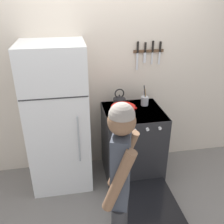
{
  "coord_description": "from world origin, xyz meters",
  "views": [
    {
      "loc": [
        -0.43,
        -2.97,
        2.22
      ],
      "look_at": [
        0.01,
        -0.49,
        1.0
      ],
      "focal_mm": 40.0,
      "sensor_mm": 36.0,
      "label": 1
    }
  ],
  "objects_px": {
    "tea_kettle": "(119,101)",
    "utensil_jar": "(145,101)",
    "refrigerator": "(58,119)",
    "person": "(120,188)",
    "dutch_oven_pot": "(123,111)",
    "stove_range": "(133,145)"
  },
  "relations": [
    {
      "from": "tea_kettle",
      "to": "utensil_jar",
      "type": "relative_size",
      "value": 0.92
    },
    {
      "from": "refrigerator",
      "to": "utensil_jar",
      "type": "height_order",
      "value": "refrigerator"
    },
    {
      "from": "tea_kettle",
      "to": "person",
      "type": "height_order",
      "value": "person"
    },
    {
      "from": "tea_kettle",
      "to": "refrigerator",
      "type": "bearing_deg",
      "value": -171.89
    },
    {
      "from": "dutch_oven_pot",
      "to": "person",
      "type": "relative_size",
      "value": 0.2
    },
    {
      "from": "stove_range",
      "to": "tea_kettle",
      "type": "distance_m",
      "value": 0.59
    },
    {
      "from": "dutch_oven_pot",
      "to": "utensil_jar",
      "type": "relative_size",
      "value": 1.2
    },
    {
      "from": "stove_range",
      "to": "utensil_jar",
      "type": "height_order",
      "value": "utensil_jar"
    },
    {
      "from": "refrigerator",
      "to": "stove_range",
      "type": "relative_size",
      "value": 1.24
    },
    {
      "from": "refrigerator",
      "to": "dutch_oven_pot",
      "type": "distance_m",
      "value": 0.77
    },
    {
      "from": "person",
      "to": "stove_range",
      "type": "bearing_deg",
      "value": -0.55
    },
    {
      "from": "dutch_oven_pot",
      "to": "person",
      "type": "height_order",
      "value": "person"
    },
    {
      "from": "stove_range",
      "to": "utensil_jar",
      "type": "bearing_deg",
      "value": 45.12
    },
    {
      "from": "refrigerator",
      "to": "stove_range",
      "type": "bearing_deg",
      "value": -4.14
    },
    {
      "from": "stove_range",
      "to": "person",
      "type": "xyz_separation_m",
      "value": [
        -0.42,
        -1.21,
        0.45
      ]
    },
    {
      "from": "dutch_oven_pot",
      "to": "person",
      "type": "xyz_separation_m",
      "value": [
        -0.26,
        -1.11,
        -0.08
      ]
    },
    {
      "from": "tea_kettle",
      "to": "utensil_jar",
      "type": "height_order",
      "value": "utensil_jar"
    },
    {
      "from": "stove_range",
      "to": "tea_kettle",
      "type": "relative_size",
      "value": 5.82
    },
    {
      "from": "utensil_jar",
      "to": "person",
      "type": "xyz_separation_m",
      "value": [
        -0.6,
        -1.38,
        -0.07
      ]
    },
    {
      "from": "tea_kettle",
      "to": "utensil_jar",
      "type": "distance_m",
      "value": 0.33
    },
    {
      "from": "stove_range",
      "to": "dutch_oven_pot",
      "type": "distance_m",
      "value": 0.56
    },
    {
      "from": "refrigerator",
      "to": "dutch_oven_pot",
      "type": "xyz_separation_m",
      "value": [
        0.74,
        -0.16,
        0.11
      ]
    }
  ]
}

